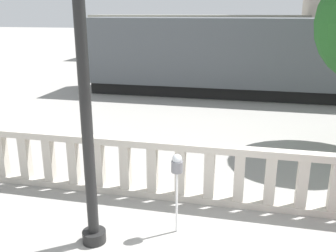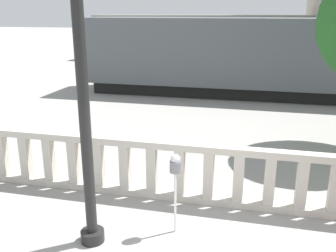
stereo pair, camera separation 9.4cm
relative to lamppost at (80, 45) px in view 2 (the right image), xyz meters
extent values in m
cube|color=#BCB5A8|center=(1.73, 1.79, -3.23)|extent=(16.14, 0.24, 0.14)
cube|color=#BCB5A8|center=(1.73, 1.79, -2.12)|extent=(16.14, 0.24, 0.14)
cube|color=#BCB5A8|center=(-2.99, 1.79, -2.67)|extent=(0.20, 0.20, 0.97)
cube|color=#BCB5A8|center=(-2.40, 1.79, -2.67)|extent=(0.20, 0.20, 0.97)
cube|color=#BCB5A8|center=(-1.81, 1.79, -2.67)|extent=(0.20, 0.20, 0.97)
cube|color=#BCB5A8|center=(-1.22, 1.79, -2.67)|extent=(0.20, 0.20, 0.97)
cube|color=#BCB5A8|center=(-0.63, 1.79, -2.67)|extent=(0.20, 0.20, 0.97)
cube|color=#BCB5A8|center=(-0.04, 1.79, -2.67)|extent=(0.20, 0.20, 0.97)
cube|color=#BCB5A8|center=(0.55, 1.79, -2.67)|extent=(0.20, 0.20, 0.97)
cube|color=#BCB5A8|center=(1.14, 1.79, -2.67)|extent=(0.20, 0.20, 0.97)
cube|color=#BCB5A8|center=(1.73, 1.79, -2.67)|extent=(0.20, 0.20, 0.97)
cube|color=#BCB5A8|center=(2.32, 1.79, -2.67)|extent=(0.20, 0.20, 0.97)
cube|color=#BCB5A8|center=(2.91, 1.79, -2.67)|extent=(0.20, 0.20, 0.97)
cube|color=#BCB5A8|center=(3.51, 1.79, -2.67)|extent=(0.20, 0.20, 0.97)
cube|color=#BCB5A8|center=(4.10, 1.79, -2.67)|extent=(0.20, 0.20, 0.97)
cylinder|color=black|center=(0.00, 0.00, -3.20)|extent=(0.40, 0.40, 0.20)
cylinder|color=black|center=(0.00, 0.00, -0.10)|extent=(0.18, 0.18, 6.01)
cylinder|color=silver|center=(1.31, 0.61, -2.72)|extent=(0.04, 0.04, 1.15)
cylinder|color=slate|center=(1.31, 0.61, -2.05)|extent=(0.20, 0.20, 0.20)
sphere|color=#B2B7BC|center=(1.31, 0.61, -1.91)|extent=(0.17, 0.17, 0.17)
cube|color=black|center=(4.39, 12.34, -3.02)|extent=(18.83, 2.26, 0.55)
cube|color=#4C5156|center=(4.39, 12.34, -1.28)|extent=(19.21, 2.83, 2.93)
cube|color=black|center=(3.82, 24.48, -3.02)|extent=(27.95, 2.09, 0.55)
cube|color=gray|center=(3.82, 24.48, -1.28)|extent=(28.52, 2.62, 2.94)
camera|label=1|loc=(2.45, -5.11, 0.47)|focal=40.00mm
camera|label=2|loc=(2.54, -5.09, 0.47)|focal=40.00mm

